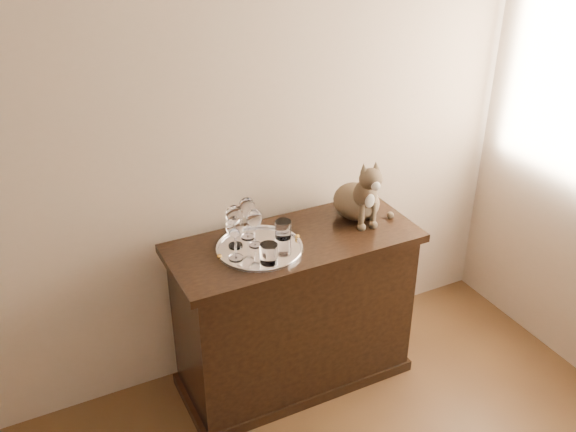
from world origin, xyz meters
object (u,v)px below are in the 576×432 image
wine_glass_a (235,226)px  tumbler_c (283,229)px  wine_glass_c (235,238)px  cat (357,186)px  tumbler_b (269,254)px  wine_glass_b (247,218)px  sideboard (294,312)px  wine_glass_d (255,228)px  tray (260,249)px

wine_glass_a → tumbler_c: size_ratio=2.42×
wine_glass_c → cat: cat is taller
wine_glass_c → tumbler_c: (0.27, 0.07, -0.06)m
tumbler_b → tumbler_c: size_ratio=1.05×
wine_glass_b → wine_glass_c: 0.19m
sideboard → wine_glass_b: 0.58m
wine_glass_b → wine_glass_d: bearing=-89.4°
wine_glass_b → tumbler_c: 0.18m
sideboard → wine_glass_b: wine_glass_b is taller
tray → tumbler_b: 0.14m
wine_glass_b → tumbler_c: wine_glass_b is taller
sideboard → tray: 0.47m
wine_glass_b → wine_glass_d: 0.08m
wine_glass_b → cat: bearing=-4.4°
wine_glass_d → wine_glass_b: bearing=90.6°
wine_glass_a → wine_glass_d: (0.08, -0.03, -0.01)m
sideboard → wine_glass_a: bearing=167.8°
wine_glass_b → wine_glass_c: bearing=-129.9°
wine_glass_d → tumbler_b: size_ratio=2.04×
tray → cat: (0.56, 0.07, 0.17)m
sideboard → tumbler_c: size_ratio=13.87×
cat → wine_glass_a: bearing=-174.3°
wine_glass_c → tumbler_b: bearing=-40.0°
wine_glass_a → tumbler_c: bearing=-7.2°
sideboard → wine_glass_d: bearing=172.3°
wine_glass_d → sideboard: bearing=-7.7°
wine_glass_d → tumbler_c: size_ratio=2.14×
wine_glass_b → cat: 0.57m
sideboard → tumbler_c: bearing=146.1°
wine_glass_c → wine_glass_b: bearing=50.1°
tumbler_c → sideboard: bearing=-33.9°
tumbler_c → wine_glass_c: bearing=-165.8°
wine_glass_a → tumbler_b: size_ratio=2.30×
sideboard → wine_glass_a: 0.61m
wine_glass_d → wine_glass_a: bearing=158.3°
sideboard → cat: 0.71m
tumbler_b → cat: cat is taller
cat → tumbler_c: bearing=-170.1°
wine_glass_c → tumbler_b: (0.12, -0.10, -0.06)m
tumbler_c → wine_glass_b: bearing=152.0°
tumbler_c → wine_glass_d: bearing=-178.2°
cat → wine_glass_d: bearing=-170.8°
wine_glass_a → wine_glass_d: size_ratio=1.13×
wine_glass_b → tumbler_b: wine_glass_b is taller
wine_glass_a → cat: size_ratio=0.61×
sideboard → wine_glass_a: wine_glass_a is taller
wine_glass_c → tumbler_c: 0.28m
sideboard → wine_glass_c: wine_glass_c is taller
wine_glass_c → cat: bearing=8.4°
wine_glass_b → tumbler_b: 0.25m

